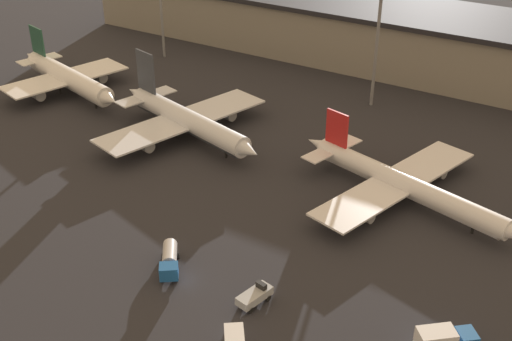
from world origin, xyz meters
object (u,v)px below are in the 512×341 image
object	(u,v)px
airplane_1	(186,120)
airplane_2	(403,184)
service_vehicle_0	(255,296)
airplane_0	(68,78)
service_vehicle_3	(169,260)
service_vehicle_5	(444,341)

from	to	relation	value
airplane_1	airplane_2	distance (m)	45.11
airplane_2	service_vehicle_0	size ratio (longest dim) A/B	7.76
airplane_0	service_vehicle_0	xyz separation A→B (m)	(75.37, -38.17, -2.57)
airplane_1	service_vehicle_0	bearing A→B (deg)	-27.63
airplane_1	service_vehicle_3	world-z (taller)	airplane_1
airplane_1	service_vehicle_3	bearing A→B (deg)	-40.95
airplane_0	service_vehicle_3	xyz separation A→B (m)	(61.23, -38.63, -2.16)
service_vehicle_3	service_vehicle_5	world-z (taller)	service_vehicle_5
airplane_2	service_vehicle_0	distance (m)	35.90
airplane_0	service_vehicle_3	world-z (taller)	airplane_0
airplane_2	service_vehicle_5	distance (m)	35.34
airplane_1	service_vehicle_5	distance (m)	69.32
airplane_2	service_vehicle_5	size ratio (longest dim) A/B	6.02
service_vehicle_3	airplane_0	bearing A→B (deg)	-159.57
airplane_1	service_vehicle_0	xyz separation A→B (m)	(38.28, -34.69, -2.46)
service_vehicle_3	service_vehicle_5	size ratio (longest dim) A/B	1.03
service_vehicle_5	service_vehicle_0	bearing A→B (deg)	148.71
airplane_0	airplane_1	bearing A→B (deg)	9.19
airplane_1	airplane_0	bearing A→B (deg)	-170.81
service_vehicle_3	airplane_2	bearing A→B (deg)	112.23
airplane_0	service_vehicle_5	bearing A→B (deg)	-4.24
service_vehicle_0	service_vehicle_3	size ratio (longest dim) A/B	0.75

